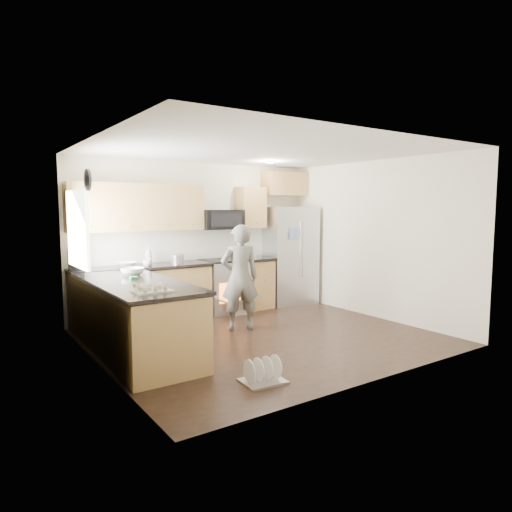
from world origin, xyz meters
TOP-DOWN VIEW (x-y plane):
  - ground at (0.00, 0.00)m, footprint 4.50×4.50m
  - room_shell at (-0.04, 0.02)m, footprint 4.54×4.04m
  - back_cabinet_run at (-0.59, 1.75)m, footprint 4.45×0.64m
  - peninsula at (-1.75, 0.25)m, footprint 0.96×2.36m
  - stove_range at (0.35, 1.69)m, footprint 0.76×0.97m
  - refrigerator at (1.77, 1.65)m, footprint 1.00×0.83m
  - person at (-0.05, 0.55)m, footprint 0.66×0.54m
  - dish_rack at (-0.98, -1.38)m, footprint 0.47×0.39m

SIDE VIEW (x-z plane):
  - ground at x=0.00m, z-range 0.00..0.00m
  - dish_rack at x=-0.98m, z-range -0.06..0.21m
  - peninsula at x=-1.75m, z-range -0.05..0.97m
  - stove_range at x=0.35m, z-range -0.22..1.57m
  - person at x=-0.05m, z-range 0.00..1.58m
  - refrigerator at x=1.77m, z-range 0.00..1.84m
  - back_cabinet_run at x=-0.59m, z-range -0.29..2.21m
  - room_shell at x=-0.04m, z-range 0.36..2.98m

